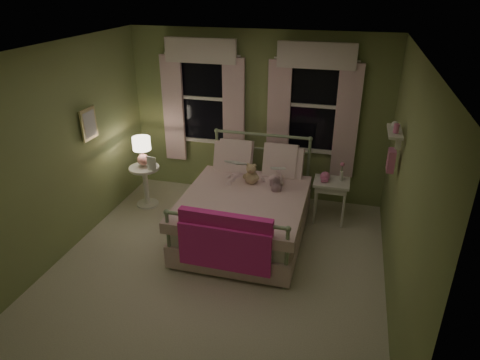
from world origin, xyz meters
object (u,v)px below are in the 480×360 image
(bed, at_px, (247,210))
(child_right, at_px, (274,163))
(table_lamp, at_px, (142,148))
(teddy_bear, at_px, (251,175))
(nightstand_right, at_px, (331,187))
(child_left, at_px, (235,161))
(nightstand_left, at_px, (145,181))

(bed, distance_m, child_right, 0.75)
(child_right, relative_size, table_lamp, 1.65)
(teddy_bear, xyz_separation_m, nightstand_right, (1.08, 0.40, -0.24))
(nightstand_right, bearing_deg, teddy_bear, -159.67)
(child_left, relative_size, child_right, 0.90)
(nightstand_left, bearing_deg, teddy_bear, -5.71)
(child_left, distance_m, table_lamp, 1.44)
(bed, relative_size, child_left, 3.07)
(nightstand_left, xyz_separation_m, table_lamp, (0.00, 0.00, 0.54))
(nightstand_left, xyz_separation_m, nightstand_right, (2.80, 0.23, 0.13))
(child_right, bearing_deg, bed, 41.39)
(bed, xyz_separation_m, nightstand_left, (-1.72, 0.44, 0.03))
(child_left, relative_size, nightstand_left, 1.02)
(child_left, xyz_separation_m, teddy_bear, (0.28, -0.16, -0.11))
(table_lamp, height_order, nightstand_right, table_lamp)
(bed, relative_size, child_right, 2.76)
(teddy_bear, height_order, table_lamp, table_lamp)
(child_left, bearing_deg, teddy_bear, 155.11)
(teddy_bear, bearing_deg, nightstand_left, 174.29)
(child_left, distance_m, child_right, 0.56)
(child_right, distance_m, nightstand_right, 0.92)
(child_left, xyz_separation_m, nightstand_right, (1.36, 0.24, -0.35))
(bed, relative_size, table_lamp, 4.55)
(child_left, height_order, child_right, child_right)
(child_left, bearing_deg, nightstand_left, 4.07)
(child_left, bearing_deg, child_right, -175.39)
(child_right, bearing_deg, table_lamp, -15.40)
(teddy_bear, height_order, nightstand_left, teddy_bear)
(bed, distance_m, nightstand_right, 1.28)
(nightstand_left, bearing_deg, child_right, -0.39)
(teddy_bear, bearing_deg, child_right, 29.50)
(teddy_bear, distance_m, nightstand_left, 1.77)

